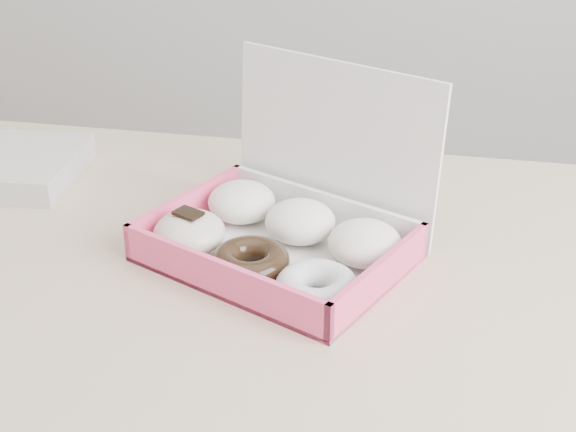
# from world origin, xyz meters

# --- Properties ---
(table) EXTENTS (1.20, 0.80, 0.75)m
(table) POSITION_xyz_m (0.00, 0.00, 0.67)
(table) COLOR tan
(table) RESTS_ON ground
(donut_box) EXTENTS (0.37, 0.34, 0.22)m
(donut_box) POSITION_xyz_m (0.04, 0.05, 0.78)
(donut_box) COLOR white
(donut_box) RESTS_ON table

